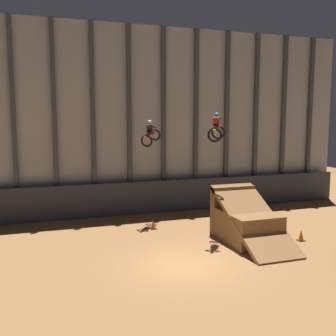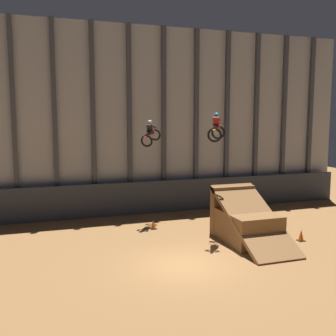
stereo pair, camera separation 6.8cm
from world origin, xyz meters
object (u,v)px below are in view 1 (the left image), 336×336
(rider_bike_right_air, at_px, (216,129))
(dirt_ramp, at_px, (245,222))
(traffic_cone_near_ramp, at_px, (153,224))
(traffic_cone_arena_edge, at_px, (301,235))
(rider_bike_left_air, at_px, (150,134))

(rider_bike_right_air, bearing_deg, dirt_ramp, -1.56)
(traffic_cone_near_ramp, bearing_deg, traffic_cone_arena_edge, -34.28)
(dirt_ramp, xyz_separation_m, rider_bike_right_air, (-1.26, 0.86, 4.75))
(dirt_ramp, xyz_separation_m, rider_bike_left_air, (-3.57, 5.00, 4.37))
(rider_bike_left_air, relative_size, rider_bike_right_air, 1.01)
(rider_bike_left_air, xyz_separation_m, traffic_cone_arena_edge, (6.26, -6.06, -5.03))
(traffic_cone_arena_edge, bearing_deg, dirt_ramp, 158.55)
(traffic_cone_arena_edge, bearing_deg, rider_bike_right_air, 154.14)
(traffic_cone_near_ramp, xyz_separation_m, traffic_cone_arena_edge, (6.58, -4.48, 0.00))
(rider_bike_right_air, height_order, traffic_cone_arena_edge, rider_bike_right_air)
(rider_bike_left_air, xyz_separation_m, traffic_cone_near_ramp, (-0.31, -1.58, -5.03))
(rider_bike_left_air, bearing_deg, traffic_cone_arena_edge, -6.93)
(dirt_ramp, height_order, rider_bike_right_air, rider_bike_right_air)
(dirt_ramp, distance_m, rider_bike_left_air, 7.54)
(rider_bike_left_air, distance_m, rider_bike_right_air, 4.76)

